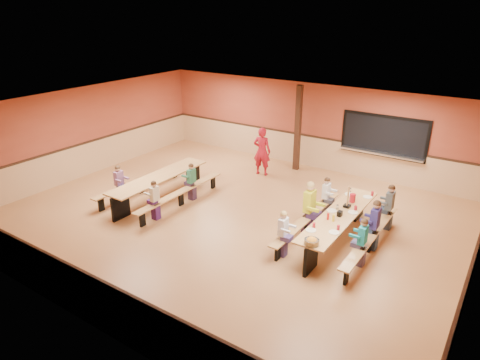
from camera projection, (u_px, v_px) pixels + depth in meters
The scene contains 23 objects.
ground at pixel (230, 217), 11.91m from camera, with size 12.00×12.00×0.00m, color #A46A3E.
room_envelope at pixel (230, 194), 11.65m from camera, with size 12.04×10.04×3.02m.
kitchen_pass_through at pixel (383, 138), 13.82m from camera, with size 2.78×0.28×1.38m.
structural_post at pixel (298, 129), 14.83m from camera, with size 0.18×0.18×3.00m, color black.
cafeteria_table_main at pixel (338, 223), 10.47m from camera, with size 1.91×3.70×0.74m.
cafeteria_table_second at pixel (160, 183), 12.83m from camera, with size 1.91×3.70×0.74m.
seated_child_white_left at pixel (283, 234), 9.86m from camera, with size 0.33×0.27×1.14m, color white, non-canonical shape.
seated_adult_yellow at pixel (309, 208), 10.88m from camera, with size 0.45×0.37×1.37m, color gold, non-canonical shape.
seated_child_grey_left at pixel (326, 197), 11.75m from camera, with size 0.33×0.27×1.13m, color white, non-canonical shape.
seated_child_teal_right at pixel (362, 243), 9.49m from camera, with size 0.34×0.28×1.15m, color teal, non-canonical shape.
seated_child_navy_right at pixel (374, 225), 10.12m from camera, with size 0.39×0.32×1.26m, color navy, non-canonical shape.
seated_child_char_right at pixel (389, 207), 11.07m from camera, with size 0.38×0.31×1.22m, color #474F52, non-canonical shape.
seated_child_purple_sec at pixel (119, 184), 12.60m from camera, with size 0.34×0.28×1.14m, color #83547E, non-canonical shape.
seated_child_green_sec at pixel (192, 182), 12.78m from camera, with size 0.33×0.27×1.13m, color #2B6B4B, non-canonical shape.
seated_child_tan_sec at pixel (155, 200), 11.59m from camera, with size 0.32×0.26×1.11m, color beige, non-canonical shape.
standing_woman at pixel (262, 151), 14.62m from camera, with size 0.61×0.40×1.68m, color #A31222.
punch_pitcher at pixel (353, 198), 11.03m from camera, with size 0.16×0.16×0.22m, color #AD1723.
chip_bowl at pixel (312, 241), 9.07m from camera, with size 0.32×0.32×0.15m, color orange, non-canonical shape.
napkin_dispenser at pixel (340, 214), 10.30m from camera, with size 0.10×0.14×0.13m, color black.
condiment_mustard at pixel (334, 218), 10.04m from camera, with size 0.06×0.06×0.17m, color yellow.
condiment_ketchup at pixel (328, 216), 10.12m from camera, with size 0.06×0.06×0.17m, color #B2140F.
table_paddle at pixel (347, 202), 10.73m from camera, with size 0.16×0.16×0.56m.
place_settings at pixel (339, 213), 10.36m from camera, with size 0.65×3.30×0.11m, color beige, non-canonical shape.
Camera 1 is at (6.15, -8.69, 5.45)m, focal length 32.00 mm.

